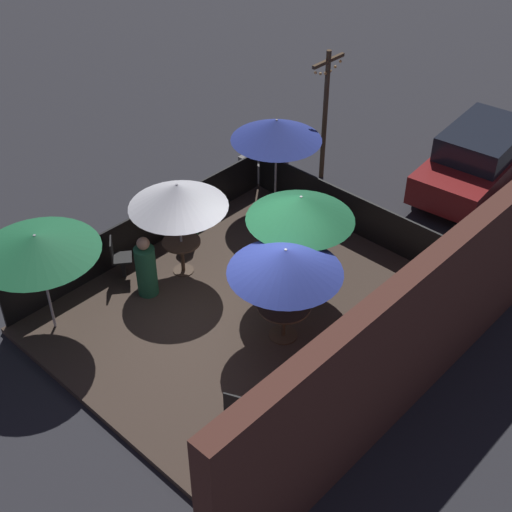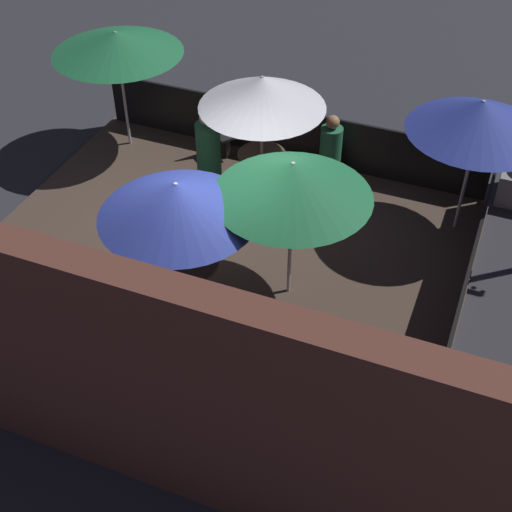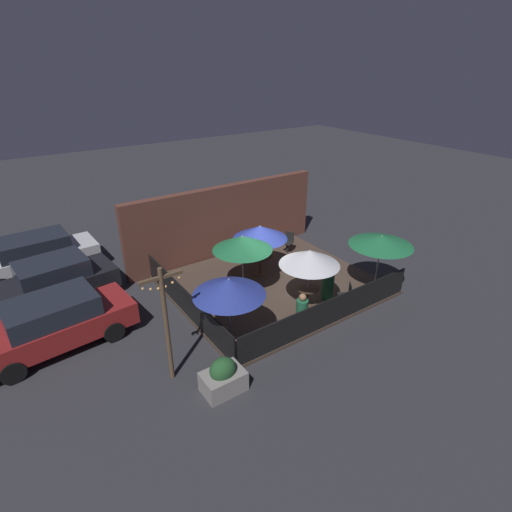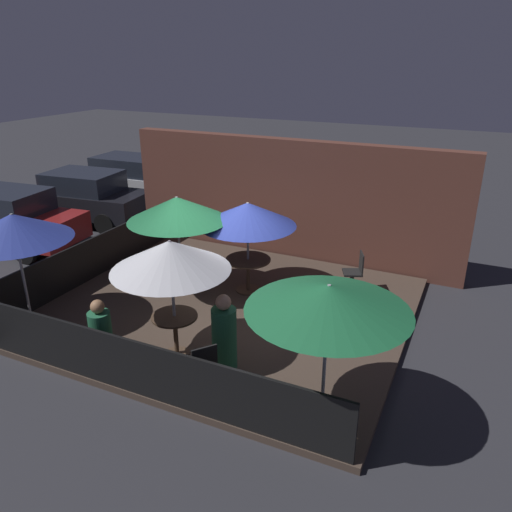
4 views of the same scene
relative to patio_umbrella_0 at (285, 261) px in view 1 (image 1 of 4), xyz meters
name	(u,v)px [view 1 (image 1 of 4)]	position (x,y,z in m)	size (l,w,h in m)	color
ground_plane	(251,317)	(-0.05, -0.88, -1.89)	(60.00, 60.00, 0.00)	#2D2D33
patio_deck	(251,315)	(-0.05, -0.88, -1.83)	(7.19, 6.31, 0.12)	#47382D
building_wall	(407,344)	(-0.05, 2.51, -0.35)	(8.79, 0.36, 3.08)	brown
fence_front	(146,229)	(-0.05, -3.99, -1.29)	(6.99, 0.05, 0.95)	black
fence_side_left	(362,217)	(-3.60, -0.88, -1.29)	(0.05, 6.11, 0.95)	black
patio_umbrella_0	(285,261)	(0.00, 0.00, 0.00)	(2.07, 2.07, 2.02)	#B2B2B7
patio_umbrella_1	(178,195)	(-0.03, -2.81, 0.10)	(1.98, 1.98, 2.12)	#B2B2B7
patio_umbrella_2	(276,130)	(-3.22, -3.09, 0.21)	(2.05, 2.05, 2.23)	#B2B2B7
patio_umbrella_3	(301,208)	(-1.26, -0.73, 0.16)	(2.09, 2.09, 2.18)	#B2B2B7
patio_umbrella_4	(36,244)	(2.79, -3.34, 0.19)	(2.22, 2.22, 2.14)	#B2B2B7
dining_table_0	(284,311)	(0.00, 0.00, -1.16)	(0.99, 0.99, 0.75)	#4C3828
dining_table_1	(182,248)	(-0.03, -2.81, -1.17)	(0.79, 0.79, 0.76)	#4C3828
patio_chair_0	(238,409)	(2.15, 0.93, -1.27)	(0.53, 0.53, 0.92)	black
patio_chair_1	(119,257)	(0.98, -3.61, -1.25)	(0.56, 0.56, 0.93)	black
patron_0	(189,216)	(-0.95, -3.61, -1.22)	(0.41, 0.41, 1.23)	#236642
patron_1	(146,269)	(0.92, -2.80, -1.16)	(0.51, 0.51, 1.35)	#236642
planter_box	(264,159)	(-4.24, -4.41, -1.46)	(1.08, 0.76, 1.00)	gray
light_post	(325,109)	(-5.14, -3.24, 0.00)	(1.10, 0.12, 3.33)	brown
parked_car_0	(481,157)	(-7.37, -0.12, -1.04)	(4.54, 2.11, 1.62)	maroon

